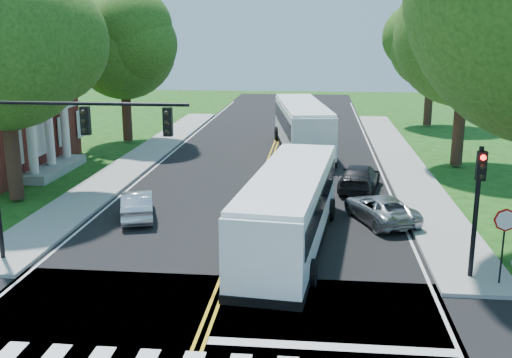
# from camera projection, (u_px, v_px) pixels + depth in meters

# --- Properties ---
(road) EXTENTS (14.00, 96.00, 0.01)m
(road) POSITION_uv_depth(u_px,v_px,m) (259.00, 187.00, 31.95)
(road) COLOR black
(road) RESTS_ON ground
(center_line) EXTENTS (0.36, 70.00, 0.01)m
(center_line) POSITION_uv_depth(u_px,v_px,m) (266.00, 170.00, 35.81)
(center_line) COLOR gold
(center_line) RESTS_ON road
(edge_line_w) EXTENTS (0.12, 70.00, 0.01)m
(edge_line_w) POSITION_uv_depth(u_px,v_px,m) (155.00, 167.00, 36.49)
(edge_line_w) COLOR silver
(edge_line_w) RESTS_ON road
(edge_line_e) EXTENTS (0.12, 70.00, 0.01)m
(edge_line_e) POSITION_uv_depth(u_px,v_px,m) (381.00, 172.00, 35.14)
(edge_line_e) COLOR silver
(edge_line_e) RESTS_ON road
(stop_bar) EXTENTS (6.60, 0.40, 0.01)m
(stop_bar) POSITION_uv_depth(u_px,v_px,m) (331.00, 347.00, 15.77)
(stop_bar) COLOR silver
(stop_bar) RESTS_ON road
(sidewalk_nw) EXTENTS (2.60, 40.00, 0.15)m
(sidewalk_nw) POSITION_uv_depth(u_px,v_px,m) (145.00, 156.00, 39.52)
(sidewalk_nw) COLOR gray
(sidewalk_nw) RESTS_ON ground
(sidewalk_ne) EXTENTS (2.60, 40.00, 0.15)m
(sidewalk_ne) POSITION_uv_depth(u_px,v_px,m) (400.00, 161.00, 37.87)
(sidewalk_ne) COLOR gray
(sidewalk_ne) RESTS_ON ground
(tree_west_near) EXTENTS (8.00, 8.00, 11.40)m
(tree_west_near) POSITION_uv_depth(u_px,v_px,m) (2.00, 44.00, 27.41)
(tree_west_near) COLOR black
(tree_west_near) RESTS_ON ground
(tree_west_far) EXTENTS (7.60, 7.60, 10.67)m
(tree_west_far) POSITION_uv_depth(u_px,v_px,m) (123.00, 47.00, 42.94)
(tree_west_far) COLOR black
(tree_west_far) RESTS_ON ground
(tree_east_mid) EXTENTS (8.40, 8.40, 11.93)m
(tree_east_mid) POSITION_uv_depth(u_px,v_px,m) (466.00, 35.00, 34.71)
(tree_east_mid) COLOR black
(tree_east_mid) RESTS_ON ground
(tree_east_far) EXTENTS (7.20, 7.20, 10.34)m
(tree_east_far) POSITION_uv_depth(u_px,v_px,m) (432.00, 46.00, 50.30)
(tree_east_far) COLOR black
(tree_east_far) RESTS_ON ground
(signal_nw) EXTENTS (7.15, 0.46, 5.66)m
(signal_nw) POSITION_uv_depth(u_px,v_px,m) (55.00, 144.00, 20.31)
(signal_nw) COLOR black
(signal_nw) RESTS_ON ground
(signal_ne) EXTENTS (0.30, 0.46, 4.40)m
(signal_ne) POSITION_uv_depth(u_px,v_px,m) (478.00, 195.00, 19.27)
(signal_ne) COLOR black
(signal_ne) RESTS_ON ground
(stop_sign) EXTENTS (0.76, 0.08, 2.53)m
(stop_sign) POSITION_uv_depth(u_px,v_px,m) (505.00, 228.00, 18.97)
(stop_sign) COLOR black
(stop_sign) RESTS_ON ground
(bus_lead) EXTENTS (3.69, 11.76, 2.99)m
(bus_lead) POSITION_uv_depth(u_px,v_px,m) (290.00, 207.00, 22.73)
(bus_lead) COLOR white
(bus_lead) RESTS_ON road
(bus_follow) EXTENTS (4.57, 13.00, 3.30)m
(bus_follow) POSITION_uv_depth(u_px,v_px,m) (302.00, 125.00, 41.22)
(bus_follow) COLOR white
(bus_follow) RESTS_ON road
(hatchback) EXTENTS (2.34, 4.03, 1.25)m
(hatchback) POSITION_uv_depth(u_px,v_px,m) (137.00, 204.00, 26.47)
(hatchback) COLOR silver
(hatchback) RESTS_ON road
(suv) EXTENTS (3.42, 4.74, 1.20)m
(suv) POSITION_uv_depth(u_px,v_px,m) (380.00, 208.00, 25.97)
(suv) COLOR #A5A7AC
(suv) RESTS_ON road
(dark_sedan) EXTENTS (2.66, 4.85, 1.33)m
(dark_sedan) POSITION_uv_depth(u_px,v_px,m) (359.00, 177.00, 31.18)
(dark_sedan) COLOR black
(dark_sedan) RESTS_ON road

